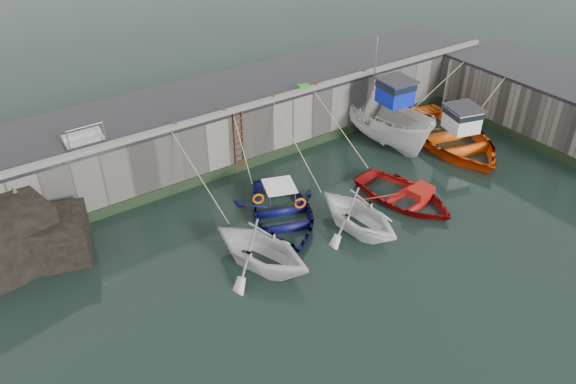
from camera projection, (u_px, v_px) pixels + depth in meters
ground at (413, 265)px, 21.96m from camera, size 120.00×120.00×0.00m
quay_back at (247, 115)px, 29.71m from camera, size 30.00×5.00×3.00m
road_back at (246, 87)px, 28.83m from camera, size 30.00×5.00×0.16m
kerb_back at (271, 100)px, 27.12m from camera, size 30.00×0.30×0.20m
algae_back at (274, 155)px, 28.66m from camera, size 30.00×0.08×0.50m
algae_right at (544, 149)px, 29.17m from camera, size 0.08×15.00×0.50m
rock_outcrop at (3, 237)px, 21.43m from camera, size 5.85×4.24×3.41m
ladder at (239, 143)px, 26.94m from camera, size 0.51×0.08×3.20m
boat_near_white at (261, 265)px, 21.96m from camera, size 5.12×5.49×2.34m
boat_near_white_rope at (207, 210)px, 25.09m from camera, size 0.04×4.87×3.10m
boat_near_blue at (282, 219)px, 24.51m from camera, size 5.48×6.42×1.13m
boat_near_blue_rope at (241, 183)px, 26.93m from camera, size 0.04×3.31×3.10m
boat_near_blacktrim at (357, 229)px, 23.90m from camera, size 4.03×4.55×2.23m
boat_near_blacktrim_rope at (293, 180)px, 27.15m from camera, size 0.04×5.16×3.10m
boat_near_navy at (403, 201)px, 25.69m from camera, size 4.30×5.49×1.03m
boat_near_navy_rope at (341, 160)px, 28.79m from camera, size 0.04×4.79×3.10m
boat_far_white at (385, 121)px, 29.94m from camera, size 3.23×7.32×5.75m
boat_far_orange at (452, 137)px, 29.82m from camera, size 7.09×8.59×4.54m
fish_crate at (304, 88)px, 28.17m from camera, size 0.63×0.49×0.32m
railing at (83, 137)px, 23.69m from camera, size 1.60×1.05×1.00m
bollard_a at (175, 125)px, 24.81m from camera, size 0.18×0.18×0.28m
bollard_b at (224, 111)px, 25.99m from camera, size 0.18×0.18×0.28m
bollard_c at (273, 97)px, 27.26m from camera, size 0.18×0.18×0.28m
bollard_d at (316, 85)px, 28.49m from camera, size 0.18×0.18×0.28m
bollard_e at (364, 72)px, 29.99m from camera, size 0.18×0.18×0.28m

